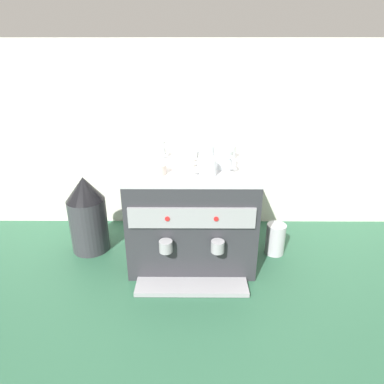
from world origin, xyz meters
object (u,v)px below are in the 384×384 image
(ceramic_bowl_1, at_px, (182,162))
(ceramic_cup_0, at_px, (205,154))
(espresso_machine, at_px, (192,213))
(ceramic_cup_1, at_px, (159,149))
(ceramic_bowl_0, at_px, (156,169))
(milk_pitcher, at_px, (275,239))
(ceramic_cup_3, at_px, (229,152))
(ceramic_cup_2, at_px, (225,160))
(ceramic_cup_4, at_px, (207,167))
(coffee_grinder, at_px, (87,214))

(ceramic_bowl_1, bearing_deg, ceramic_cup_0, 26.26)
(espresso_machine, relative_size, ceramic_cup_1, 5.96)
(ceramic_bowl_0, xyz_separation_m, milk_pitcher, (0.57, 0.11, -0.41))
(ceramic_cup_1, xyz_separation_m, ceramic_cup_3, (0.33, -0.01, -0.01))
(ceramic_cup_0, relative_size, ceramic_cup_2, 0.99)
(milk_pitcher, bearing_deg, ceramic_cup_3, 157.07)
(ceramic_cup_3, xyz_separation_m, milk_pitcher, (0.24, -0.10, -0.42))
(ceramic_bowl_1, bearing_deg, ceramic_cup_4, -50.44)
(ceramic_cup_0, relative_size, milk_pitcher, 0.68)
(espresso_machine, bearing_deg, ceramic_cup_4, -60.10)
(ceramic_cup_1, bearing_deg, ceramic_cup_3, -2.02)
(ceramic_bowl_1, bearing_deg, ceramic_bowl_0, -134.27)
(ceramic_cup_3, distance_m, ceramic_bowl_1, 0.24)
(ceramic_cup_1, height_order, ceramic_cup_2, ceramic_cup_1)
(ceramic_cup_1, distance_m, ceramic_bowl_0, 0.23)
(ceramic_bowl_0, relative_size, milk_pitcher, 0.59)
(ceramic_cup_4, bearing_deg, ceramic_cup_0, 91.37)
(ceramic_cup_0, height_order, ceramic_bowl_1, ceramic_cup_0)
(ceramic_cup_3, bearing_deg, ceramic_cup_0, -156.45)
(espresso_machine, xyz_separation_m, ceramic_cup_0, (0.06, 0.07, 0.28))
(espresso_machine, distance_m, ceramic_cup_2, 0.31)
(ceramic_cup_0, height_order, ceramic_cup_2, ceramic_cup_2)
(ceramic_cup_0, bearing_deg, ceramic_cup_4, -88.63)
(ceramic_cup_2, distance_m, coffee_grinder, 0.74)
(ceramic_cup_1, height_order, ceramic_bowl_0, ceramic_cup_1)
(ceramic_cup_4, relative_size, ceramic_bowl_1, 0.87)
(ceramic_cup_0, distance_m, ceramic_cup_4, 0.18)
(espresso_machine, relative_size, ceramic_cup_0, 5.20)
(ceramic_cup_3, bearing_deg, ceramic_bowl_0, -146.96)
(ceramic_bowl_1, bearing_deg, espresso_machine, -24.46)
(ceramic_bowl_0, bearing_deg, ceramic_cup_1, 91.52)
(ceramic_cup_2, height_order, ceramic_bowl_1, ceramic_cup_2)
(ceramic_cup_1, bearing_deg, ceramic_cup_2, -28.53)
(ceramic_cup_3, height_order, coffee_grinder, ceramic_cup_3)
(ceramic_cup_3, height_order, ceramic_cup_4, ceramic_cup_4)
(ceramic_cup_0, xyz_separation_m, milk_pitcher, (0.36, -0.05, -0.43))
(espresso_machine, xyz_separation_m, ceramic_bowl_0, (-0.15, -0.09, 0.26))
(ceramic_cup_1, xyz_separation_m, ceramic_cup_2, (0.30, -0.16, -0.00))
(ceramic_cup_0, bearing_deg, coffee_grinder, -178.46)
(milk_pitcher, bearing_deg, coffee_grinder, 177.84)
(coffee_grinder, bearing_deg, ceramic_cup_2, -7.41)
(espresso_machine, relative_size, ceramic_cup_4, 5.08)
(ceramic_cup_4, height_order, ceramic_bowl_1, ceramic_cup_4)
(ceramic_cup_4, distance_m, coffee_grinder, 0.68)
(espresso_machine, bearing_deg, ceramic_bowl_0, -148.86)
(ceramic_cup_0, height_order, milk_pitcher, ceramic_cup_0)
(ceramic_cup_1, bearing_deg, espresso_machine, -39.86)
(ceramic_cup_3, bearing_deg, ceramic_cup_4, -116.22)
(ceramic_cup_1, relative_size, ceramic_cup_3, 0.95)
(espresso_machine, height_order, ceramic_cup_3, ceramic_cup_3)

